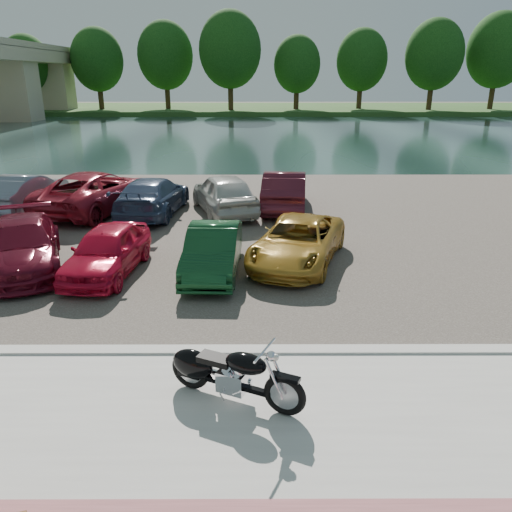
% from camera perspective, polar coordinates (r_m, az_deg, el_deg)
% --- Properties ---
extents(ground, '(200.00, 200.00, 0.00)m').
position_cam_1_polar(ground, '(7.92, -1.80, -18.74)').
color(ground, '#595447').
rests_on(ground, ground).
extents(promenade, '(60.00, 6.00, 0.10)m').
position_cam_1_polar(promenade, '(7.13, -2.04, -23.44)').
color(promenade, '#B5B1AA').
rests_on(promenade, ground).
extents(kerb, '(60.00, 0.30, 0.14)m').
position_cam_1_polar(kerb, '(9.53, -1.48, -10.88)').
color(kerb, '#B5B1AA').
rests_on(kerb, ground).
extents(parking_lot, '(60.00, 18.00, 0.04)m').
position_cam_1_polar(parking_lot, '(17.88, -0.86, 3.89)').
color(parking_lot, '#403A33').
rests_on(parking_lot, ground).
extents(river, '(120.00, 40.00, 0.00)m').
position_cam_1_polar(river, '(46.45, -0.45, 13.77)').
color(river, '#182B2B').
rests_on(river, ground).
extents(far_bank, '(120.00, 24.00, 0.60)m').
position_cam_1_polar(far_bank, '(78.32, -0.34, 16.48)').
color(far_bank, '#254A1A').
rests_on(far_bank, ground).
extents(far_trees, '(70.25, 10.68, 12.52)m').
position_cam_1_polar(far_trees, '(72.14, 3.36, 21.87)').
color(far_trees, '#372414').
rests_on(far_trees, far_bank).
extents(motorcycle, '(2.19, 1.18, 1.05)m').
position_cam_1_polar(motorcycle, '(8.07, -3.76, -13.07)').
color(motorcycle, black).
rests_on(motorcycle, promenade).
extents(car_3, '(3.35, 4.91, 1.32)m').
position_cam_1_polar(car_3, '(14.66, -25.16, 1.11)').
color(car_3, '#590C1D').
rests_on(car_3, parking_lot).
extents(car_4, '(1.85, 3.85, 1.27)m').
position_cam_1_polar(car_4, '(13.51, -16.66, 0.59)').
color(car_4, '#B50C29').
rests_on(car_4, parking_lot).
extents(car_5, '(1.44, 3.80, 1.24)m').
position_cam_1_polar(car_5, '(13.05, -4.93, 0.64)').
color(car_5, '#113F1E').
rests_on(car_5, parking_lot).
extents(car_6, '(3.31, 4.82, 1.22)m').
position_cam_1_polar(car_6, '(13.79, 4.81, 1.67)').
color(car_6, '#B7872A').
rests_on(car_6, parking_lot).
extents(car_9, '(2.07, 4.40, 1.39)m').
position_cam_1_polar(car_9, '(21.28, -24.85, 6.65)').
color(car_9, slate).
rests_on(car_9, parking_lot).
extents(car_10, '(3.97, 6.00, 1.53)m').
position_cam_1_polar(car_10, '(20.10, -17.85, 7.05)').
color(car_10, maroon).
rests_on(car_10, parking_lot).
extents(car_11, '(2.38, 4.94, 1.39)m').
position_cam_1_polar(car_11, '(19.10, -11.73, 6.73)').
color(car_11, navy).
rests_on(car_11, parking_lot).
extents(car_12, '(3.04, 4.76, 1.51)m').
position_cam_1_polar(car_12, '(18.93, -3.67, 7.18)').
color(car_12, '#BCBCB7').
rests_on(car_12, parking_lot).
extents(car_13, '(1.99, 4.66, 1.49)m').
position_cam_1_polar(car_13, '(19.43, 3.29, 7.50)').
color(car_13, '#4A131E').
rests_on(car_13, parking_lot).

